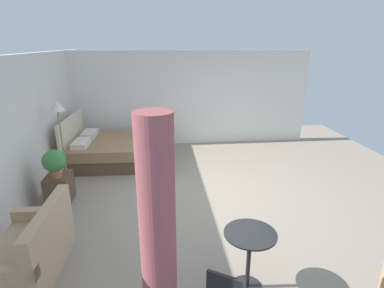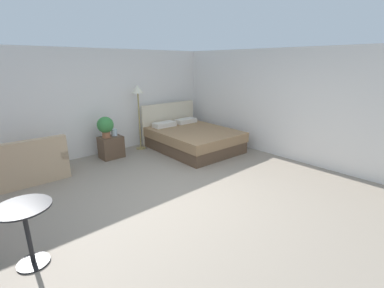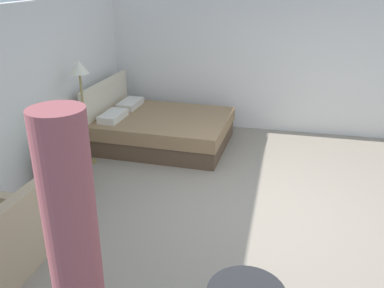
{
  "view_description": "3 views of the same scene",
  "coord_description": "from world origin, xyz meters",
  "px_view_note": "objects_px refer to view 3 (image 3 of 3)",
  "views": [
    {
      "loc": [
        -5.13,
        0.86,
        2.73
      ],
      "look_at": [
        -0.25,
        0.34,
        1.1
      ],
      "focal_mm": 28.54,
      "sensor_mm": 36.0,
      "label": 1
    },
    {
      "loc": [
        -2.71,
        -3.23,
        2.24
      ],
      "look_at": [
        0.59,
        0.44,
        0.73
      ],
      "focal_mm": 25.22,
      "sensor_mm": 36.0,
      "label": 2
    },
    {
      "loc": [
        -4.74,
        -0.23,
        2.9
      ],
      "look_at": [
        0.08,
        0.89,
        0.83
      ],
      "focal_mm": 38.66,
      "sensor_mm": 36.0,
      "label": 3
    }
  ],
  "objects_px": {
    "potted_plant": "(60,139)",
    "floor_lamp": "(80,78)",
    "bed": "(161,129)",
    "vase": "(67,147)",
    "nightstand": "(68,172)"
  },
  "relations": [
    {
      "from": "bed",
      "to": "potted_plant",
      "type": "height_order",
      "value": "bed"
    },
    {
      "from": "nightstand",
      "to": "bed",
      "type": "bearing_deg",
      "value": -22.67
    },
    {
      "from": "nightstand",
      "to": "floor_lamp",
      "type": "xyz_separation_m",
      "value": [
        0.9,
        0.14,
        1.14
      ]
    },
    {
      "from": "bed",
      "to": "floor_lamp",
      "type": "bearing_deg",
      "value": 137.11
    },
    {
      "from": "nightstand",
      "to": "potted_plant",
      "type": "relative_size",
      "value": 1.06
    },
    {
      "from": "bed",
      "to": "vase",
      "type": "xyz_separation_m",
      "value": [
        -1.79,
        0.82,
        0.31
      ]
    },
    {
      "from": "nightstand",
      "to": "vase",
      "type": "distance_m",
      "value": 0.36
    },
    {
      "from": "potted_plant",
      "to": "floor_lamp",
      "type": "xyz_separation_m",
      "value": [
        1.0,
        0.15,
        0.59
      ]
    },
    {
      "from": "nightstand",
      "to": "floor_lamp",
      "type": "height_order",
      "value": "floor_lamp"
    },
    {
      "from": "nightstand",
      "to": "floor_lamp",
      "type": "distance_m",
      "value": 1.46
    },
    {
      "from": "floor_lamp",
      "to": "nightstand",
      "type": "bearing_deg",
      "value": -171.25
    },
    {
      "from": "bed",
      "to": "vase",
      "type": "height_order",
      "value": "bed"
    },
    {
      "from": "nightstand",
      "to": "vase",
      "type": "bearing_deg",
      "value": 11.91
    },
    {
      "from": "bed",
      "to": "potted_plant",
      "type": "relative_size",
      "value": 4.66
    },
    {
      "from": "potted_plant",
      "to": "vase",
      "type": "bearing_deg",
      "value": 9.49
    }
  ]
}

